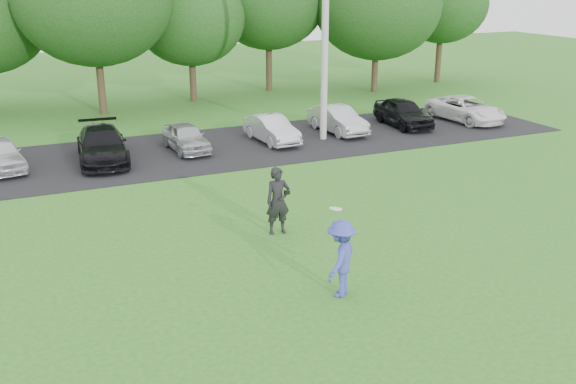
{
  "coord_description": "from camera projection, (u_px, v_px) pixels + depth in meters",
  "views": [
    {
      "loc": [
        -6.27,
        -10.71,
        6.63
      ],
      "look_at": [
        0.0,
        3.5,
        1.3
      ],
      "focal_mm": 40.0,
      "sensor_mm": 36.0,
      "label": 1
    }
  ],
  "objects": [
    {
      "name": "ground",
      "position": [
        353.0,
        297.0,
        13.82
      ],
      "size": [
        100.0,
        100.0,
        0.0
      ],
      "primitive_type": "plane",
      "color": "#29671D",
      "rests_on": "ground"
    },
    {
      "name": "parking_lot",
      "position": [
        190.0,
        151.0,
        25.06
      ],
      "size": [
        32.0,
        6.5,
        0.03
      ],
      "primitive_type": "cube",
      "color": "black",
      "rests_on": "ground"
    },
    {
      "name": "utility_pole",
      "position": [
        325.0,
        18.0,
        25.27
      ],
      "size": [
        0.28,
        0.28,
        9.83
      ],
      "primitive_type": "cylinder",
      "color": "#A5A6A1",
      "rests_on": "ground"
    },
    {
      "name": "frisbee_player",
      "position": [
        341.0,
        258.0,
        13.65
      ],
      "size": [
        1.25,
        1.22,
        2.05
      ],
      "color": "#3B44A8",
      "rests_on": "ground"
    },
    {
      "name": "camera_bystander",
      "position": [
        278.0,
        201.0,
        16.93
      ],
      "size": [
        0.68,
        0.46,
        1.83
      ],
      "color": "black",
      "rests_on": "ground"
    },
    {
      "name": "parked_cars",
      "position": [
        192.0,
        135.0,
        25.04
      ],
      "size": [
        28.41,
        4.52,
        1.24
      ],
      "color": "silver",
      "rests_on": "parking_lot"
    },
    {
      "name": "tree_row",
      "position": [
        162.0,
        8.0,
        32.5
      ],
      "size": [
        42.39,
        9.85,
        8.64
      ],
      "color": "#38281C",
      "rests_on": "ground"
    }
  ]
}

